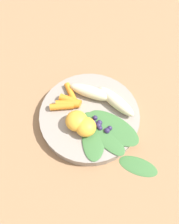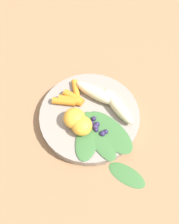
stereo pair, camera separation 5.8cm
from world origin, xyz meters
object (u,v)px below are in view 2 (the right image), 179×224
at_px(bowl, 90,117).
at_px(banana_peeled_left, 96,93).
at_px(orange_segment_near, 82,126).
at_px(kale_leaf_stray, 127,175).
at_px(banana_peeled_right, 118,106).

relative_size(bowl, banana_peeled_left, 2.18).
relative_size(orange_segment_near, kale_leaf_stray, 0.53).
distance_m(banana_peeled_left, banana_peeled_right, 0.06).
xyz_separation_m(banana_peeled_left, banana_peeled_right, (0.04, 0.05, 0.00)).
height_order(bowl, banana_peeled_left, banana_peeled_left).
bearing_deg(bowl, orange_segment_near, -29.94).
bearing_deg(banana_peeled_left, banana_peeled_right, 177.35).
distance_m(banana_peeled_left, kale_leaf_stray, 0.21).
xyz_separation_m(banana_peeled_right, kale_leaf_stray, (0.15, -0.00, -0.04)).
distance_m(bowl, orange_segment_near, 0.05).
xyz_separation_m(bowl, kale_leaf_stray, (0.15, 0.07, -0.01)).
relative_size(bowl, kale_leaf_stray, 2.69).
bearing_deg(orange_segment_near, banana_peeled_left, 153.94).
relative_size(banana_peeled_left, orange_segment_near, 2.32).
distance_m(banana_peeled_left, orange_segment_near, 0.10).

